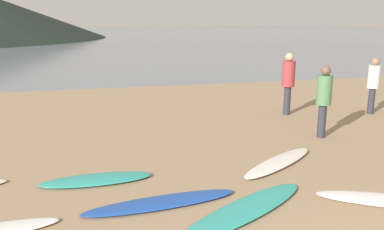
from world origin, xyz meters
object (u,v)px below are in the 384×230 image
person_0 (288,79)px  surfboard_4 (246,209)px  person_2 (373,81)px  person_1 (324,96)px  surfboard_5 (279,162)px  surfboard_3 (161,202)px  surfboard_2 (96,179)px

person_0 → surfboard_4: bearing=-10.2°
person_0 → person_2: (2.47, -0.53, -0.09)m
person_0 → person_2: size_ratio=1.09×
person_0 → person_1: size_ratio=1.05×
person_2 → person_1: bearing=151.9°
surfboard_4 → surfboard_5: 2.15m
person_0 → surfboard_5: bearing=-6.8°
surfboard_5 → person_0: person_0 is taller
surfboard_3 → person_1: size_ratio=1.42×
surfboard_2 → surfboard_5: bearing=-1.0°
person_1 → person_2: 3.26m
person_2 → surfboard_5: bearing=154.2°
surfboard_2 → person_2: size_ratio=1.17×
surfboard_2 → person_0: person_0 is taller
surfboard_3 → surfboard_5: (2.53, 1.14, 0.01)m
surfboard_4 → person_2: (5.89, 4.90, 0.94)m
surfboard_4 → person_0: size_ratio=1.45×
surfboard_2 → person_0: (5.56, 3.74, 1.03)m
surfboard_3 → person_0: (4.60, 4.90, 1.03)m
person_1 → surfboard_5: bearing=-112.7°
surfboard_3 → person_1: bearing=24.9°
surfboard_5 → surfboard_2: bearing=146.2°
surfboard_2 → surfboard_5: (3.49, -0.01, 0.01)m
surfboard_5 → surfboard_3: bearing=170.7°
surfboard_2 → person_1: 5.57m
person_1 → surfboard_2: bearing=-136.3°
surfboard_2 → person_2: bearing=21.0°
surfboard_2 → surfboard_5: size_ratio=0.85×
surfboard_4 → person_2: 7.72m
surfboard_2 → surfboard_4: 2.72m
person_1 → surfboard_3: bearing=-120.7°
person_0 → surfboard_2: bearing=-34.0°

